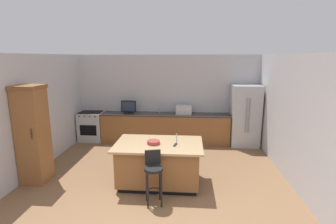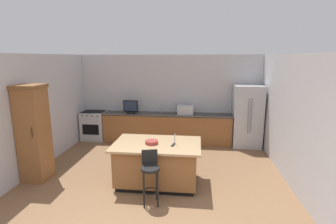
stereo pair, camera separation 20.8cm
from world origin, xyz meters
name	(u,v)px [view 2 (the right image)]	position (x,y,z in m)	size (l,w,h in m)	color
wall_back	(169,98)	(0.00, 5.11, 1.37)	(6.24, 0.12, 2.73)	#BCBCC1
wall_left	(37,112)	(-2.92, 2.55, 1.37)	(0.12, 5.51, 2.73)	#BCBCC1
wall_right	(292,119)	(2.92, 2.55, 1.37)	(0.12, 5.51, 2.73)	#BCBCC1
counter_back	(167,128)	(-0.04, 4.73, 0.46)	(4.01, 0.62, 0.92)	brown
kitchen_island	(157,163)	(0.08, 1.97, 0.46)	(1.81, 1.18, 0.90)	black
refrigerator	(247,116)	(2.39, 4.66, 0.92)	(0.84, 0.77, 1.84)	#B7BABF
range_oven	(94,125)	(-2.43, 4.73, 0.47)	(0.76, 0.63, 0.94)	#B7BABF
cabinet_tower	(34,131)	(-2.59, 1.88, 1.09)	(0.55, 0.57, 2.10)	brown
microwave	(186,110)	(0.54, 4.73, 1.06)	(0.48, 0.36, 0.27)	#B7BABF
tv_monitor	(131,107)	(-1.18, 4.67, 1.11)	(0.46, 0.16, 0.41)	black
sink_faucet_back	(161,109)	(-0.22, 4.83, 1.04)	(0.02, 0.02, 0.24)	#B2B2B7
sink_faucet_island	(175,139)	(0.45, 1.97, 1.01)	(0.02, 0.02, 0.22)	#B2B2B7
bar_stool_center	(150,173)	(0.07, 1.20, 0.60)	(0.35, 0.37, 1.00)	black
fruit_bowl	(152,142)	(-0.02, 1.91, 0.94)	(0.26, 0.26, 0.07)	#993833
tv_remote	(173,145)	(0.43, 1.87, 0.91)	(0.04, 0.17, 0.02)	black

